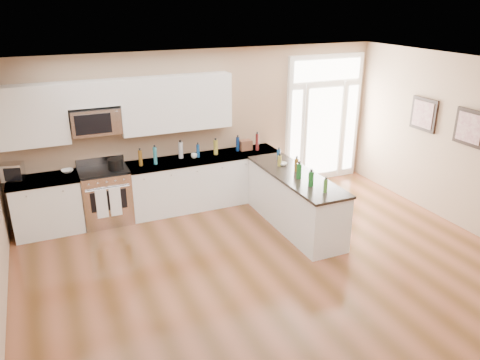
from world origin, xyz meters
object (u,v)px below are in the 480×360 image
(stockpot, at_px, (115,164))
(peninsula_cabinet, at_px, (294,202))
(toaster_oven, at_px, (13,172))
(kitchen_range, at_px, (106,196))

(stockpot, bearing_deg, peninsula_cabinet, -27.63)
(peninsula_cabinet, distance_m, toaster_oven, 4.54)
(kitchen_range, bearing_deg, toaster_oven, 174.88)
(peninsula_cabinet, relative_size, toaster_oven, 7.35)
(peninsula_cabinet, relative_size, kitchen_range, 2.15)
(stockpot, distance_m, toaster_oven, 1.57)
(peninsula_cabinet, xyz_separation_m, toaster_oven, (-4.21, 1.57, 0.64))
(kitchen_range, relative_size, toaster_oven, 3.42)
(peninsula_cabinet, distance_m, stockpot, 3.06)
(toaster_oven, bearing_deg, stockpot, 6.41)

